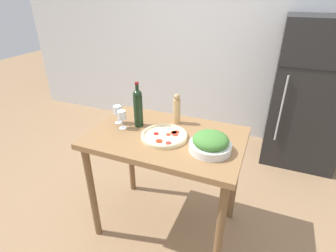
% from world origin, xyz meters
% --- Properties ---
extents(ground_plane, '(14.00, 14.00, 0.00)m').
position_xyz_m(ground_plane, '(0.00, 0.00, 0.00)').
color(ground_plane, '#9E7A56').
extents(wall_back, '(6.40, 0.09, 2.60)m').
position_xyz_m(wall_back, '(-0.00, 1.97, 1.30)').
color(wall_back, silver).
rests_on(wall_back, ground_plane).
extents(refrigerator, '(0.79, 0.66, 1.67)m').
position_xyz_m(refrigerator, '(1.09, 1.60, 0.84)').
color(refrigerator, black).
rests_on(refrigerator, ground_plane).
extents(prep_counter, '(1.15, 0.75, 0.93)m').
position_xyz_m(prep_counter, '(0.00, 0.00, 0.81)').
color(prep_counter, olive).
rests_on(prep_counter, ground_plane).
extents(wine_bottle, '(0.07, 0.07, 0.36)m').
position_xyz_m(wine_bottle, '(-0.26, 0.06, 1.09)').
color(wine_bottle, black).
rests_on(wine_bottle, prep_counter).
extents(wine_glass_near, '(0.06, 0.06, 0.15)m').
position_xyz_m(wine_glass_near, '(-0.36, -0.03, 1.04)').
color(wine_glass_near, silver).
rests_on(wine_glass_near, prep_counter).
extents(wine_glass_far, '(0.06, 0.06, 0.15)m').
position_xyz_m(wine_glass_far, '(-0.44, 0.04, 1.04)').
color(wine_glass_far, silver).
rests_on(wine_glass_far, prep_counter).
extents(pepper_mill, '(0.06, 0.06, 0.25)m').
position_xyz_m(pepper_mill, '(0.00, 0.22, 1.05)').
color(pepper_mill, tan).
rests_on(pepper_mill, prep_counter).
extents(salad_bowl, '(0.29, 0.29, 0.13)m').
position_xyz_m(salad_bowl, '(0.35, -0.08, 0.99)').
color(salad_bowl, white).
rests_on(salad_bowl, prep_counter).
extents(homemade_pizza, '(0.34, 0.34, 0.03)m').
position_xyz_m(homemade_pizza, '(-0.00, -0.04, 0.95)').
color(homemade_pizza, beige).
rests_on(homemade_pizza, prep_counter).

